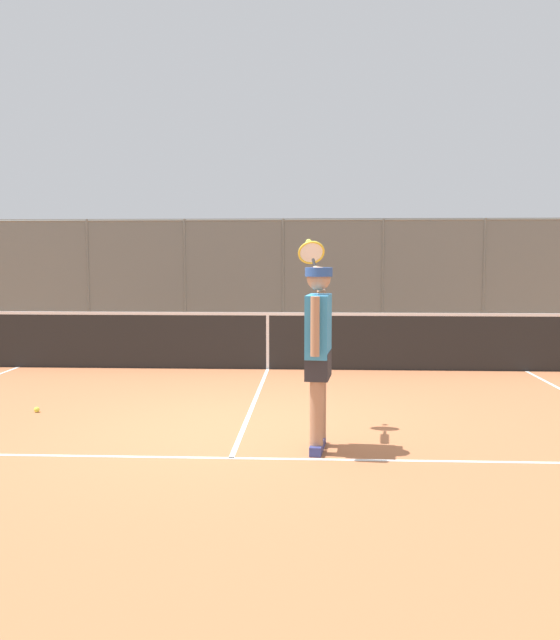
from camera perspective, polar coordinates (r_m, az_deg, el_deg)
The scene contains 6 objects.
ground_plane at distance 7.44m, azimuth -3.13°, elevation -9.19°, with size 60.00×60.00×0.00m, color #B76B42.
court_line_markings at distance 6.03m, azimuth -4.61°, elevation -12.63°, with size 8.64×9.29×0.01m.
fence_backdrop at distance 17.73m, azimuth 0.36°, elevation 3.83°, with size 18.15×1.37×2.87m.
tennis_net at distance 11.27m, azimuth -1.05°, elevation -1.71°, with size 11.10×0.09×1.07m.
tennis_player at distance 6.45m, azimuth 3.27°, elevation -1.85°, with size 0.38×1.47×2.07m.
tennis_ball_mid_court at distance 8.69m, azimuth -19.99°, elevation -7.18°, with size 0.07×0.07×0.07m, color #D6E042.
Camera 1 is at (-0.75, 7.17, 1.85)m, focal length 37.62 mm.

